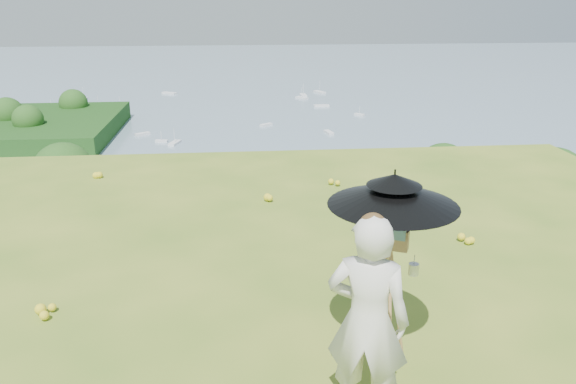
{
  "coord_description": "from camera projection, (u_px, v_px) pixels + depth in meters",
  "views": [
    {
      "loc": [
        -0.59,
        -5.63,
        3.41
      ],
      "look_at": [
        0.05,
        1.22,
        1.0
      ],
      "focal_mm": 35.0,
      "sensor_mm": 36.0,
      "label": 1
    }
  ],
  "objects": [
    {
      "name": "ground",
      "position": [
        294.0,
        309.0,
        6.47
      ],
      "size": [
        14.0,
        14.0,
        0.0
      ],
      "primitive_type": "plane",
      "color": "#4C7321",
      "rests_on": "ground"
    },
    {
      "name": "shoreline_tier",
      "position": [
        244.0,
        259.0,
        88.84
      ],
      "size": [
        170.0,
        28.0,
        8.0
      ],
      "primitive_type": "cube",
      "color": "#6C6256",
      "rests_on": "bay_water"
    },
    {
      "name": "bay_water",
      "position": [
        237.0,
        87.0,
        243.23
      ],
      "size": [
        700.0,
        700.0,
        0.0
      ],
      "primitive_type": "plane",
      "color": "slate",
      "rests_on": "ground"
    },
    {
      "name": "slope_trees",
      "position": [
        248.0,
        242.0,
        44.31
      ],
      "size": [
        110.0,
        50.0,
        6.0
      ],
      "primitive_type": null,
      "color": "#154717",
      "rests_on": "forest_slope"
    },
    {
      "name": "harbor_town",
      "position": [
        243.0,
        221.0,
        86.69
      ],
      "size": [
        110.0,
        22.0,
        5.0
      ],
      "primitive_type": null,
      "color": "silver",
      "rests_on": "shoreline_tier"
    },
    {
      "name": "moored_boats",
      "position": [
        197.0,
        127.0,
        167.78
      ],
      "size": [
        140.0,
        140.0,
        0.7
      ],
      "primitive_type": null,
      "color": "silver",
      "rests_on": "bay_water"
    },
    {
      "name": "wildflowers",
      "position": [
        291.0,
        293.0,
        6.68
      ],
      "size": [
        10.0,
        10.5,
        0.12
      ],
      "primitive_type": null,
      "color": "yellow",
      "rests_on": "ground"
    },
    {
      "name": "painter",
      "position": [
        368.0,
        321.0,
        4.53
      ],
      "size": [
        0.8,
        0.67,
        1.86
      ],
      "primitive_type": "imported",
      "rotation": [
        0.0,
        0.0,
        2.75
      ],
      "color": "beige",
      "rests_on": "ground"
    },
    {
      "name": "field_easel",
      "position": [
        387.0,
        298.0,
        5.09
      ],
      "size": [
        0.83,
        0.83,
        1.64
      ],
      "primitive_type": null,
      "rotation": [
        0.0,
        0.0,
        -0.45
      ],
      "color": "#A77B46",
      "rests_on": "ground"
    },
    {
      "name": "sun_umbrella",
      "position": [
        393.0,
        207.0,
        4.83
      ],
      "size": [
        1.48,
        1.48,
        0.68
      ],
      "primitive_type": null,
      "rotation": [
        0.0,
        0.0,
        -0.39
      ],
      "color": "black",
      "rests_on": "field_easel"
    },
    {
      "name": "painter_cap",
      "position": [
        373.0,
        221.0,
        4.24
      ],
      "size": [
        0.28,
        0.3,
        0.1
      ],
      "primitive_type": null,
      "rotation": [
        0.0,
        0.0,
        -0.31
      ],
      "color": "#D37477",
      "rests_on": "painter"
    }
  ]
}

